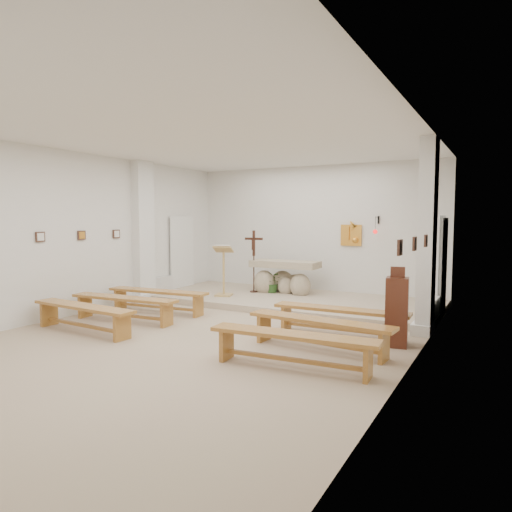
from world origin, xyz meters
The scene contains 29 objects.
ground centered at (0.00, 0.00, 0.00)m, with size 7.00×10.00×0.00m, color tan.
wall_left centered at (-3.49, 0.00, 1.75)m, with size 0.02×10.00×3.50m, color silver.
wall_right centered at (3.49, 0.00, 1.75)m, with size 0.02×10.00×3.50m, color silver.
wall_back centered at (0.00, 4.99, 1.75)m, with size 7.00×0.02×3.50m, color silver.
ceiling centered at (0.00, 0.00, 3.49)m, with size 7.00×10.00×0.02m, color silver.
sanctuary_platform centered at (0.00, 3.50, 0.07)m, with size 6.98×3.00×0.15m, color #B7A58D.
pilaster_left centered at (-3.37, 2.00, 1.75)m, with size 0.26×0.55×3.50m, color white.
pilaster_right centered at (3.37, 2.00, 1.75)m, with size 0.26×0.55×3.50m, color white.
gold_wall_relief centered at (1.05, 4.96, 1.65)m, with size 0.55×0.04×0.55m, color gold.
sanctuary_lamp centered at (1.75, 4.71, 1.81)m, with size 0.11×0.36×0.44m.
station_frame_left_front centered at (-3.47, -0.80, 1.72)m, with size 0.03×0.20×0.20m, color #41271C.
station_frame_left_mid centered at (-3.47, 0.20, 1.72)m, with size 0.03×0.20×0.20m, color #41271C.
station_frame_left_rear centered at (-3.47, 1.20, 1.72)m, with size 0.03×0.20×0.20m, color #41271C.
station_frame_right_front centered at (3.47, -0.80, 1.72)m, with size 0.03×0.20×0.20m, color #41271C.
station_frame_right_mid centered at (3.47, 0.20, 1.72)m, with size 0.03×0.20×0.20m, color #41271C.
station_frame_right_rear centered at (3.47, 1.20, 1.72)m, with size 0.03×0.20×0.20m, color #41271C.
radiator_left centered at (-3.43, 2.70, 0.27)m, with size 0.10×0.85×0.52m, color silver.
radiator_right centered at (3.43, 2.70, 0.27)m, with size 0.10×0.85×0.52m, color silver.
altar centered at (-0.45, 4.07, 0.50)m, with size 1.79×0.83×0.92m.
lectern centered at (-1.56, 2.88, 0.79)m, with size 0.55×0.50×1.29m.
crucifix_stand centered at (-1.19, 3.77, 1.09)m, with size 0.49×0.21×1.62m.
potted_plant centered at (-0.70, 3.92, 0.42)m, with size 0.49×0.42×0.54m, color #294F1F.
donation_pedestal centered at (3.10, 0.90, 0.57)m, with size 0.40×0.40×1.30m.
bench_left_front centered at (-2.10, 1.05, 0.38)m, with size 2.42×0.62×0.51m.
bench_right_front centered at (2.10, 1.05, 0.38)m, with size 2.41×0.46×0.51m.
bench_left_second centered at (-2.10, 0.04, 0.38)m, with size 2.42×0.59×0.51m.
bench_right_second centered at (2.10, 0.04, 0.38)m, with size 2.42×0.58×0.51m.
bench_left_third centered at (-2.10, -0.97, 0.38)m, with size 2.41×0.52×0.51m.
bench_right_third centered at (2.10, -0.97, 0.38)m, with size 2.42×0.56×0.51m.
Camera 1 is at (4.65, -6.60, 2.07)m, focal length 32.00 mm.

